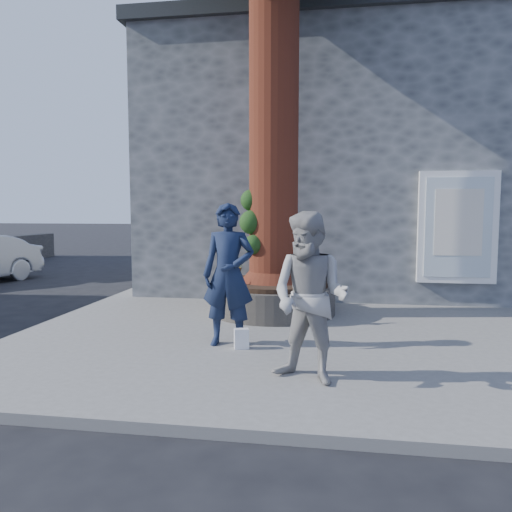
# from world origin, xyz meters

# --- Properties ---
(ground) EXTENTS (120.00, 120.00, 0.00)m
(ground) POSITION_xyz_m (0.00, 0.00, 0.00)
(ground) COLOR black
(ground) RESTS_ON ground
(pavement) EXTENTS (9.00, 8.00, 0.12)m
(pavement) POSITION_xyz_m (1.50, 1.00, 0.06)
(pavement) COLOR slate
(pavement) RESTS_ON ground
(yellow_line) EXTENTS (0.10, 30.00, 0.01)m
(yellow_line) POSITION_xyz_m (-3.05, 1.00, 0.00)
(yellow_line) COLOR yellow
(yellow_line) RESTS_ON ground
(stone_shop) EXTENTS (10.30, 8.30, 6.30)m
(stone_shop) POSITION_xyz_m (2.50, 7.20, 3.16)
(stone_shop) COLOR #4C4F51
(stone_shop) RESTS_ON ground
(planter) EXTENTS (2.30, 2.30, 0.60)m
(planter) POSITION_xyz_m (0.80, 2.00, 0.41)
(planter) COLOR black
(planter) RESTS_ON pavement
(man) EXTENTS (0.75, 0.50, 2.03)m
(man) POSITION_xyz_m (0.45, -0.31, 1.13)
(man) COLOR #141E37
(man) RESTS_ON pavement
(woman) EXTENTS (1.14, 1.03, 1.92)m
(woman) POSITION_xyz_m (1.67, -1.66, 1.08)
(woman) COLOR #9D9A96
(woman) RESTS_ON pavement
(shopping_bag) EXTENTS (0.23, 0.18, 0.28)m
(shopping_bag) POSITION_xyz_m (0.66, -0.47, 0.26)
(shopping_bag) COLOR white
(shopping_bag) RESTS_ON pavement
(plant_a) EXTENTS (0.22, 0.18, 0.36)m
(plant_a) POSITION_xyz_m (-0.05, 1.42, 0.90)
(plant_a) COLOR gray
(plant_a) RESTS_ON planter
(plant_b) EXTENTS (0.26, 0.26, 0.34)m
(plant_b) POSITION_xyz_m (1.37, 1.15, 0.89)
(plant_b) COLOR gray
(plant_b) RESTS_ON planter
(plant_c) EXTENTS (0.27, 0.27, 0.33)m
(plant_c) POSITION_xyz_m (0.95, 2.85, 0.89)
(plant_c) COLOR gray
(plant_c) RESTS_ON planter
(plant_d) EXTENTS (0.31, 0.33, 0.32)m
(plant_d) POSITION_xyz_m (-0.05, 2.85, 0.88)
(plant_d) COLOR gray
(plant_d) RESTS_ON planter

